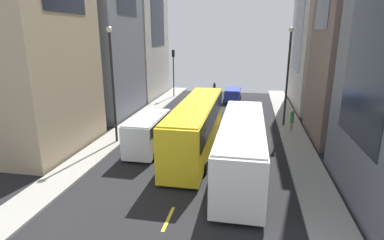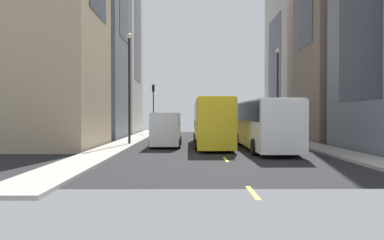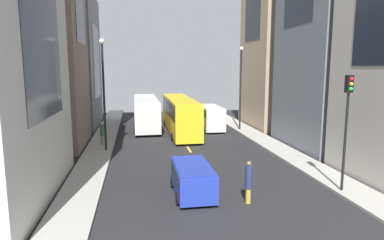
% 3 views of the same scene
% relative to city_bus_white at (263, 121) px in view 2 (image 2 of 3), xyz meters
% --- Properties ---
extents(ground_plane, '(40.84, 40.84, 0.00)m').
position_rel_city_bus_white_xyz_m(ground_plane, '(3.15, -6.91, -2.01)').
color(ground_plane, black).
extents(sidewalk_west, '(2.20, 44.00, 0.15)m').
position_rel_city_bus_white_xyz_m(sidewalk_west, '(-4.18, -6.91, -1.93)').
color(sidewalk_west, '#9E9B93').
rests_on(sidewalk_west, ground).
extents(sidewalk_east, '(2.20, 44.00, 0.15)m').
position_rel_city_bus_white_xyz_m(sidewalk_east, '(10.47, -6.91, -1.93)').
color(sidewalk_east, '#9E9B93').
rests_on(sidewalk_east, ground).
extents(lane_stripe_0, '(0.16, 2.00, 0.01)m').
position_rel_city_bus_white_xyz_m(lane_stripe_0, '(3.15, -27.91, -2.00)').
color(lane_stripe_0, yellow).
rests_on(lane_stripe_0, ground).
extents(lane_stripe_1, '(0.16, 2.00, 0.01)m').
position_rel_city_bus_white_xyz_m(lane_stripe_1, '(3.15, -19.51, -2.00)').
color(lane_stripe_1, yellow).
rests_on(lane_stripe_1, ground).
extents(lane_stripe_2, '(0.16, 2.00, 0.01)m').
position_rel_city_bus_white_xyz_m(lane_stripe_2, '(3.15, -11.11, -2.00)').
color(lane_stripe_2, yellow).
rests_on(lane_stripe_2, ground).
extents(lane_stripe_3, '(0.16, 2.00, 0.01)m').
position_rel_city_bus_white_xyz_m(lane_stripe_3, '(3.15, -2.71, -2.00)').
color(lane_stripe_3, yellow).
rests_on(lane_stripe_3, ground).
extents(lane_stripe_4, '(0.16, 2.00, 0.01)m').
position_rel_city_bus_white_xyz_m(lane_stripe_4, '(3.15, 5.69, -2.00)').
color(lane_stripe_4, yellow).
rests_on(lane_stripe_4, ground).
extents(lane_stripe_5, '(0.16, 2.00, 0.01)m').
position_rel_city_bus_white_xyz_m(lane_stripe_5, '(3.15, 14.09, -2.00)').
color(lane_stripe_5, yellow).
rests_on(lane_stripe_5, ground).
extents(building_west_0, '(6.25, 11.91, 18.74)m').
position_rel_city_bus_white_xyz_m(building_west_0, '(-8.57, -20.14, 7.36)').
color(building_west_0, beige).
rests_on(building_west_0, ground).
extents(building_east_0, '(6.85, 10.20, 30.25)m').
position_rel_city_bus_white_xyz_m(building_east_0, '(15.16, -22.13, 13.12)').
color(building_east_0, '#B7B2A8').
rests_on(building_east_0, ground).
extents(city_bus_white, '(2.81, 11.77, 3.35)m').
position_rel_city_bus_white_xyz_m(city_bus_white, '(0.00, 0.00, 0.00)').
color(city_bus_white, silver).
rests_on(city_bus_white, ground).
extents(streetcar_yellow, '(2.70, 13.06, 3.59)m').
position_rel_city_bus_white_xyz_m(streetcar_yellow, '(3.39, -3.52, 0.12)').
color(streetcar_yellow, yellow).
rests_on(streetcar_yellow, ground).
extents(delivery_van_white, '(2.25, 5.43, 2.58)m').
position_rel_city_bus_white_xyz_m(delivery_van_white, '(6.88, -2.62, -0.50)').
color(delivery_van_white, white).
rests_on(delivery_van_white, ground).
extents(car_blue_0, '(2.06, 4.02, 1.64)m').
position_rel_city_bus_white_xyz_m(car_blue_0, '(1.77, -20.98, -1.04)').
color(car_blue_0, '#2338AD').
rests_on(car_blue_0, ground).
extents(pedestrian_waiting_curb, '(0.35, 0.35, 2.15)m').
position_rel_city_bus_white_xyz_m(pedestrian_waiting_curb, '(4.31, -22.57, -0.87)').
color(pedestrian_waiting_curb, gold).
rests_on(pedestrian_waiting_curb, ground).
extents(pedestrian_walking_far, '(0.31, 0.31, 2.00)m').
position_rel_city_bus_white_xyz_m(pedestrian_walking_far, '(-4.04, -8.80, -0.77)').
color(pedestrian_walking_far, gray).
rests_on(pedestrian_walking_far, ground).
extents(traffic_light_near_corner, '(0.32, 0.44, 6.18)m').
position_rel_city_bus_white_xyz_m(traffic_light_near_corner, '(9.77, -22.09, 2.41)').
color(traffic_light_near_corner, black).
rests_on(traffic_light_near_corner, ground).
extents(streetlamp_near, '(0.44, 0.44, 8.74)m').
position_rel_city_bus_white_xyz_m(streetlamp_near, '(9.87, -3.67, 3.35)').
color(streetlamp_near, black).
rests_on(streetlamp_near, ground).
extents(streetlamp_far, '(0.44, 0.44, 8.78)m').
position_rel_city_bus_white_xyz_m(streetlamp_far, '(-3.58, -10.63, 3.38)').
color(streetlamp_far, black).
rests_on(streetlamp_far, ground).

